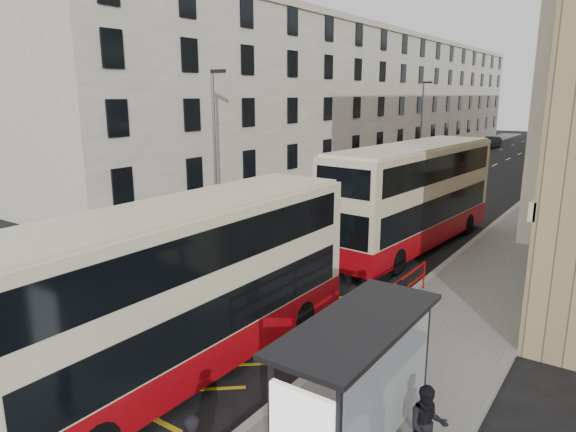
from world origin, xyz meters
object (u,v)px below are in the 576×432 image
Objects in this scene: white_van at (418,165)px; street_lamp_far at (422,118)px; pedestrian_mid at (427,426)px; car_red at (537,150)px; car_silver at (479,148)px; double_decker_rear at (413,196)px; pedestrian_far at (400,312)px; street_lamp_near at (215,139)px; car_dark at (491,142)px; bus_shelter at (356,367)px; double_decker_front at (186,290)px.

street_lamp_far is at bearing 92.70° from white_van.
pedestrian_mid reaches higher than car_red.
car_silver is 6.30m from car_red.
double_decker_rear reaches higher than pedestrian_far.
double_decker_rear is 14.94m from pedestrian_mid.
street_lamp_near is 51.68m from car_dark.
car_silver is at bearing 73.10° from pedestrian_mid.
pedestrian_mid reaches higher than car_silver.
car_red is (-1.88, 43.54, -1.75)m from double_decker_rear.
bus_shelter is 2.27× the size of pedestrian_far.
pedestrian_far reaches higher than car_silver.
bus_shelter reaches higher than car_red.
pedestrian_mid is 0.30× the size of white_van.
street_lamp_near is 1.00× the size of street_lamp_far.
white_van is at bearing 85.64° from street_lamp_near.
double_decker_rear is at bearing 11.71° from street_lamp_near.
car_red is (-7.59, 57.27, -0.27)m from pedestrian_mid.
double_decker_rear is 2.72× the size of car_dark.
double_decker_rear is (10.11, 2.10, -2.22)m from street_lamp_near.
street_lamp_far reaches higher than bus_shelter.
street_lamp_near is 1.80× the size of car_dark.
bus_shelter is at bearing 142.58° from pedestrian_far.
street_lamp_far is 5.08× the size of pedestrian_mid.
pedestrian_far is (-1.16, 4.96, -1.05)m from bus_shelter.
pedestrian_far is (3.93, 4.20, -1.15)m from double_decker_front.
double_decker_rear is 7.66× the size of pedestrian_mid.
double_decker_front is (-5.09, 0.76, 0.09)m from bus_shelter.
pedestrian_far is (3.42, -9.53, -1.33)m from double_decker_rear.
car_dark is at bearing 103.91° from double_decker_rear.
street_lamp_far reaches higher than pedestrian_mid.
pedestrian_far reaches higher than car_dark.
bus_shelter reaches higher than pedestrian_far.
bus_shelter is 57.47m from car_silver.
double_decker_front is at bearing -101.01° from car_silver.
white_van is (-8.24, 22.50, -1.69)m from double_decker_rear.
street_lamp_far is at bearing 80.11° from pedestrian_mid.
car_dark is (-11.83, 58.94, -0.36)m from pedestrian_far.
car_red is at bearing -38.48° from car_dark.
street_lamp_far is at bearing -91.05° from car_dark.
street_lamp_near and street_lamp_far have the same top height.
double_decker_rear is 24.02m from white_van.
street_lamp_far is 4.27× the size of pedestrian_far.
street_lamp_near is 43.93m from car_silver.
white_van is at bearing 109.12° from bus_shelter.
white_van is at bearing 102.46° from double_decker_front.
pedestrian_far is 0.42× the size of car_dark.
pedestrian_far reaches higher than white_van.
pedestrian_mid is (1.12, 0.76, -1.20)m from bus_shelter.
pedestrian_far is at bearing -28.77° from street_lamp_near.
street_lamp_near reaches higher than double_decker_front.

